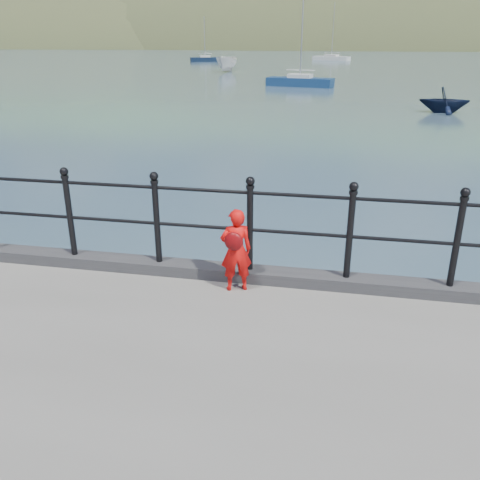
% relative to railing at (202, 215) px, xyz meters
% --- Properties ---
extents(ground, '(600.00, 600.00, 0.00)m').
position_rel_railing_xyz_m(ground, '(-0.00, 0.15, -1.82)').
color(ground, '#2D4251').
rests_on(ground, ground).
extents(kerb, '(60.00, 0.30, 0.15)m').
position_rel_railing_xyz_m(kerb, '(-0.00, -0.00, -0.75)').
color(kerb, '#28282B').
rests_on(kerb, quay).
extents(railing, '(18.11, 0.11, 1.20)m').
position_rel_railing_xyz_m(railing, '(0.00, 0.00, 0.00)').
color(railing, black).
rests_on(railing, kerb).
extents(far_shore, '(830.00, 200.00, 156.00)m').
position_rel_railing_xyz_m(far_shore, '(38.34, 239.56, -24.39)').
color(far_shore, '#333A21').
rests_on(far_shore, ground).
extents(child, '(0.44, 0.37, 1.03)m').
position_rel_railing_xyz_m(child, '(0.49, -0.30, -0.30)').
color(child, red).
rests_on(child, quay).
extents(launch_white, '(2.18, 4.88, 1.83)m').
position_rel_railing_xyz_m(launch_white, '(-11.93, 55.16, -0.91)').
color(launch_white, silver).
rests_on(launch_white, ground).
extents(launch_navy, '(2.65, 2.30, 1.36)m').
position_rel_railing_xyz_m(launch_navy, '(7.02, 24.20, -1.14)').
color(launch_navy, black).
rests_on(launch_navy, ground).
extents(sailboat_deep, '(6.62, 4.30, 9.41)m').
position_rel_railing_xyz_m(sailboat_deep, '(-0.87, 88.84, -1.48)').
color(sailboat_deep, silver).
rests_on(sailboat_deep, ground).
extents(sailboat_port, '(5.70, 2.83, 7.99)m').
position_rel_railing_xyz_m(sailboat_port, '(-2.01, 38.42, -1.48)').
color(sailboat_port, navy).
rests_on(sailboat_port, ground).
extents(sailboat_left, '(5.02, 3.22, 7.03)m').
position_rel_railing_xyz_m(sailboat_left, '(-21.09, 79.86, -1.48)').
color(sailboat_left, black).
rests_on(sailboat_left, ground).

